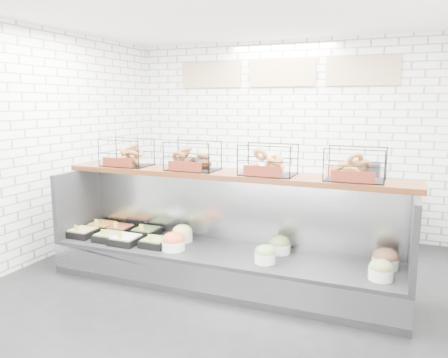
% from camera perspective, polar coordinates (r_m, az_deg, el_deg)
% --- Properties ---
extents(ground, '(5.50, 5.50, 0.00)m').
position_cam_1_polar(ground, '(4.88, -1.73, -14.84)').
color(ground, black).
rests_on(ground, ground).
extents(room_shell, '(5.02, 5.51, 3.01)m').
position_cam_1_polar(room_shell, '(4.98, 1.02, 10.11)').
color(room_shell, white).
rests_on(room_shell, ground).
extents(display_case, '(4.00, 0.90, 1.20)m').
position_cam_1_polar(display_case, '(5.05, -0.36, -9.92)').
color(display_case, black).
rests_on(display_case, ground).
extents(bagel_shelf, '(4.10, 0.50, 0.40)m').
position_cam_1_polar(bagel_shelf, '(4.95, 0.63, 2.18)').
color(bagel_shelf, '#411F0E').
rests_on(bagel_shelf, display_case).
extents(prep_counter, '(4.00, 0.60, 1.20)m').
position_cam_1_polar(prep_counter, '(6.90, 6.52, -3.31)').
color(prep_counter, '#93969B').
rests_on(prep_counter, ground).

